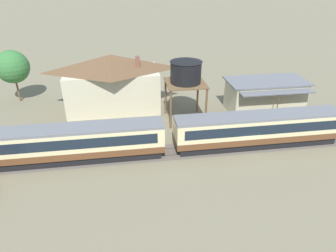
# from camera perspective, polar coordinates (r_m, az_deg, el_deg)

# --- Properties ---
(ground_plane) EXTENTS (600.00, 600.00, 0.00)m
(ground_plane) POSITION_cam_1_polar(r_m,az_deg,el_deg) (37.20, 14.54, -4.23)
(ground_plane) COLOR #7A7056
(passenger_train) EXTENTS (84.80, 3.07, 4.12)m
(passenger_train) POSITION_cam_1_polar(r_m,az_deg,el_deg) (34.31, 0.66, -1.70)
(passenger_train) COLOR brown
(passenger_train) RESTS_ON ground_plane
(railway_track) EXTENTS (145.08, 3.60, 0.04)m
(railway_track) POSITION_cam_1_polar(r_m,az_deg,el_deg) (35.47, 0.43, -4.92)
(railway_track) COLOR #665B51
(railway_track) RESTS_ON ground_plane
(station_building) EXTENTS (11.71, 7.04, 4.74)m
(station_building) POSITION_cam_1_polar(r_m,az_deg,el_deg) (47.18, 17.96, 5.59)
(station_building) COLOR beige
(station_building) RESTS_ON ground_plane
(station_house_brown_roof) EXTENTS (14.48, 7.60, 8.37)m
(station_house_brown_roof) POSITION_cam_1_polar(r_m,az_deg,el_deg) (45.50, -10.49, 8.30)
(station_house_brown_roof) COLOR beige
(station_house_brown_roof) RESTS_ON ground_plane
(water_tower) EXTENTS (5.27, 5.27, 8.92)m
(water_tower) POSITION_cam_1_polar(r_m,az_deg,el_deg) (40.38, 3.41, 10.24)
(water_tower) COLOR brown
(water_tower) RESTS_ON ground_plane
(yard_tree_0) EXTENTS (5.08, 5.08, 8.24)m
(yard_tree_0) POSITION_cam_1_polar(r_m,az_deg,el_deg) (52.94, -27.53, 9.95)
(yard_tree_0) COLOR brown
(yard_tree_0) RESTS_ON ground_plane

